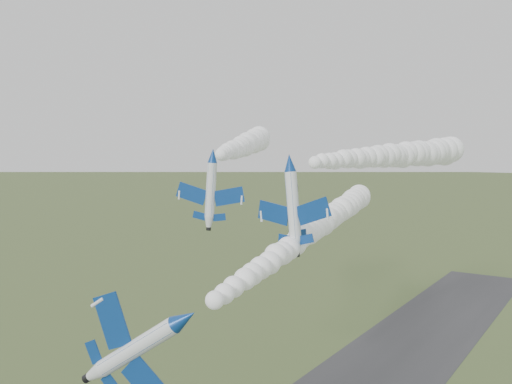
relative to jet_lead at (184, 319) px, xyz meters
The scene contains 6 objects.
jet_lead is the anchor object (origin of this frame).
smoke_trail_jet_lead 42.69m from the jet_lead, 102.19° to the left, with size 4.83×78.16×4.83m, color white, non-canonical shape.
jet_pair_left 35.31m from the jet_lead, 123.11° to the left, with size 9.61×11.00×2.88m.
smoke_trail_jet_pair_left 64.67m from the jet_lead, 119.59° to the left, with size 5.18×55.54×5.18m, color white, non-canonical shape.
jet_pair_right 32.23m from the jet_lead, 102.67° to the left, with size 11.37×13.61×3.40m.
smoke_trail_jet_pair_right 62.85m from the jet_lead, 93.25° to the left, with size 5.54×58.47×5.54m, color white, non-canonical shape.
Camera 1 is at (38.51, -45.36, 44.17)m, focal length 40.00 mm.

